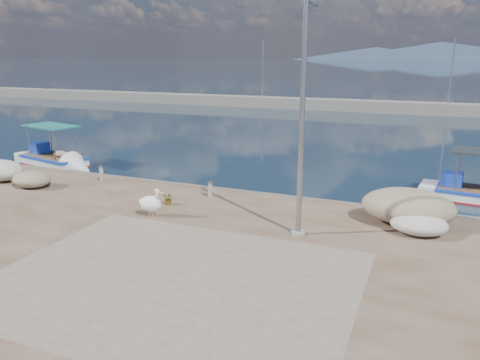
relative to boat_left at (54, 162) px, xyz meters
The scene contains 15 objects.
ground 14.63m from the boat_left, 30.08° to the right, with size 1400.00×1400.00×0.00m, color #162635.
quay 18.39m from the boat_left, 46.48° to the right, with size 44.00×22.00×0.50m, color #523A23.
quay_patch 17.13m from the boat_left, 37.10° to the right, with size 9.00×7.00×0.01m, color gray.
breakwater 35.04m from the boat_left, 68.82° to the left, with size 120.00×2.20×7.50m.
mountains 642.96m from the boat_left, 88.48° to the left, with size 370.00×280.00×22.00m.
boat_left is the anchor object (origin of this frame).
pelican 12.43m from the boat_left, 31.68° to the right, with size 1.07×0.52×1.04m.
lamp_post 17.25m from the boat_left, 21.35° to the right, with size 0.44×0.96×7.00m.
bollard_near 12.02m from the boat_left, 17.64° to the right, with size 0.22×0.22×0.66m.
bollard_far 6.79m from the boat_left, 29.13° to the right, with size 0.23×0.23×0.71m.
potted_plant 11.60m from the boat_left, 26.08° to the right, with size 0.43×0.37×0.48m, color #33722D.
net_pile_b 6.44m from the boat_left, 54.10° to the right, with size 1.75×1.36×0.68m, color tan.
net_pile_c 19.22m from the boat_left, 11.53° to the right, with size 3.01×2.15×1.18m, color tan.
net_pile_d 19.78m from the boat_left, 13.82° to the right, with size 1.76×1.32×0.66m, color silver.
net_pile_a 5.21m from the boat_left, 71.53° to the right, with size 2.25×1.64×0.92m, color silver.
Camera 1 is at (6.58, -12.24, 5.95)m, focal length 35.00 mm.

